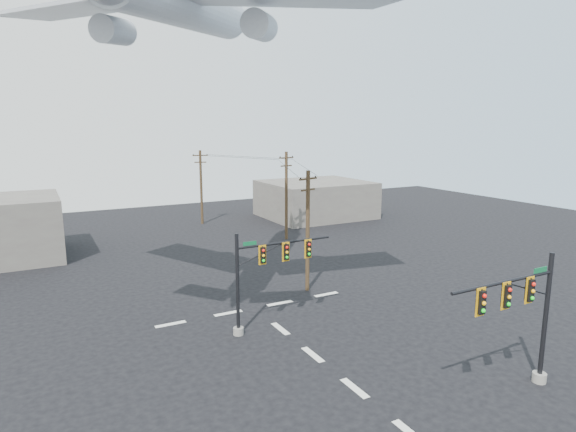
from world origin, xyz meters
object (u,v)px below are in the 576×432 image
signal_mast_far (263,274)px  utility_pole_a (308,229)px  utility_pole_c (201,186)px  signal_mast_near (525,317)px  airliner (186,4)px  utility_pole_b (286,194)px

signal_mast_far → utility_pole_a: bearing=39.5°
signal_mast_far → utility_pole_c: bearing=78.1°
signal_mast_near → signal_mast_far: size_ratio=1.01×
signal_mast_near → airliner: size_ratio=0.29×
airliner → utility_pole_c: bearing=18.3°
utility_pole_c → airliner: airliner is taller
signal_mast_far → airliner: bearing=125.2°
utility_pole_c → airliner: 35.00m
utility_pole_b → signal_mast_far: bearing=-133.9°
signal_mast_near → utility_pole_b: bearing=81.6°
utility_pole_c → signal_mast_far: bearing=-87.6°
signal_mast_near → airliner: 25.60m
signal_mast_near → signal_mast_far: (-7.94, 12.35, -0.18)m
signal_mast_near → signal_mast_far: 14.68m
utility_pole_b → airliner: (-15.89, -17.00, 14.79)m
utility_pole_b → signal_mast_near: bearing=-111.1°
signal_mast_near → utility_pole_c: utility_pole_c is taller
signal_mast_far → utility_pole_a: (6.26, 5.16, 1.27)m
utility_pole_b → airliner: airliner is taller
signal_mast_near → utility_pole_a: size_ratio=0.73×
airliner → utility_pole_b: bearing=-5.9°
utility_pole_a → signal_mast_near: bearing=-102.4°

